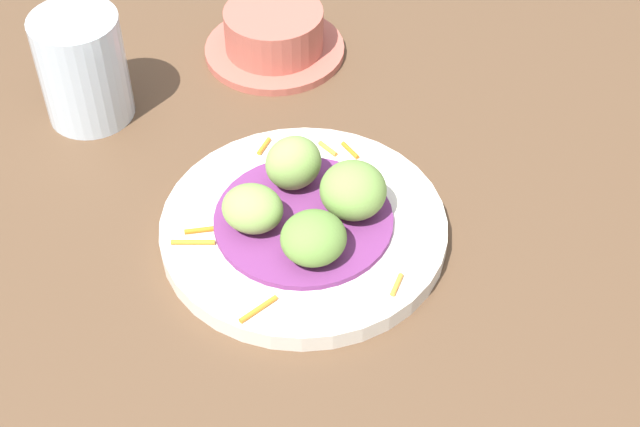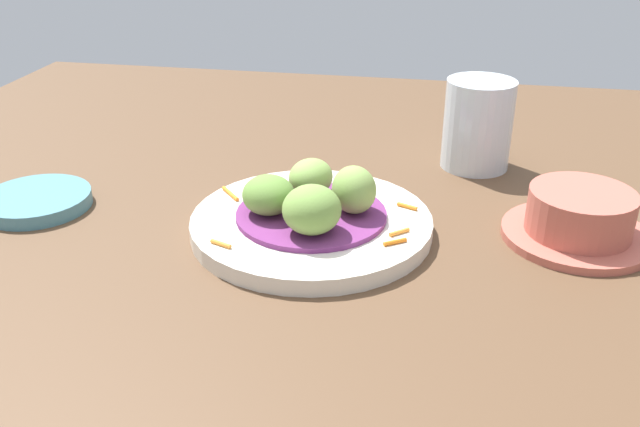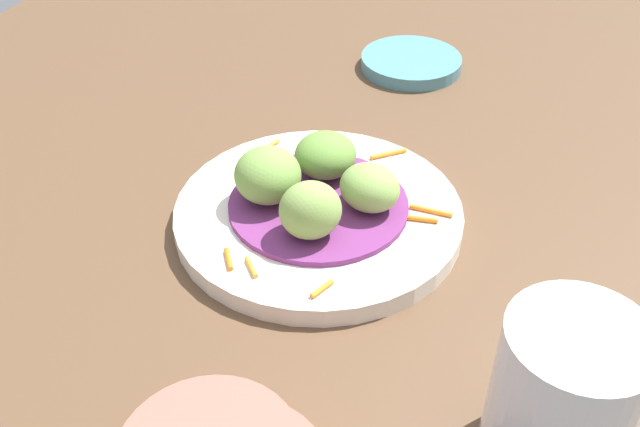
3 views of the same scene
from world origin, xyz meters
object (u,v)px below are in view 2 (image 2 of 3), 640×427
(water_glass, at_px, (478,124))
(guac_scoop_back, at_px, (354,190))
(guac_scoop_right, at_px, (312,210))
(main_plate, at_px, (311,224))
(guac_scoop_center, at_px, (269,195))
(side_plate_small, at_px, (37,201))
(terracotta_bowl, at_px, (579,218))
(guac_scoop_left, at_px, (311,177))

(water_glass, bearing_deg, guac_scoop_back, -31.52)
(guac_scoop_right, bearing_deg, main_plate, -168.07)
(guac_scoop_center, xyz_separation_m, water_glass, (-0.21, 0.20, 0.01))
(guac_scoop_right, relative_size, side_plate_small, 0.48)
(guac_scoop_center, relative_size, water_glass, 0.50)
(terracotta_bowl, relative_size, water_glass, 1.35)
(main_plate, bearing_deg, guac_scoop_right, 11.93)
(main_plate, height_order, water_glass, water_glass)
(guac_scoop_back, bearing_deg, side_plate_small, -88.78)
(guac_scoop_left, distance_m, water_glass, 0.23)
(guac_scoop_back, xyz_separation_m, water_glass, (-0.19, 0.12, 0.01))
(side_plate_small, xyz_separation_m, terracotta_bowl, (-0.03, 0.54, 0.01))
(main_plate, height_order, guac_scoop_right, guac_scoop_right)
(guac_scoop_back, height_order, terracotta_bowl, guac_scoop_back)
(guac_scoop_left, distance_m, guac_scoop_right, 0.08)
(main_plate, bearing_deg, guac_scoop_center, -78.07)
(main_plate, bearing_deg, guac_scoop_left, -168.07)
(guac_scoop_right, bearing_deg, guac_scoop_center, -123.07)
(side_plate_small, bearing_deg, guac_scoop_center, 87.81)
(guac_scoop_right, distance_m, guac_scoop_back, 0.06)
(main_plate, distance_m, guac_scoop_back, 0.05)
(side_plate_small, bearing_deg, terracotta_bowl, 93.27)
(main_plate, relative_size, guac_scoop_left, 4.75)
(guac_scoop_right, relative_size, water_glass, 0.52)
(guac_scoop_back, relative_size, terracotta_bowl, 0.34)
(side_plate_small, distance_m, terracotta_bowl, 0.54)
(guac_scoop_left, relative_size, guac_scoop_back, 1.04)
(side_plate_small, height_order, water_glass, water_glass)
(terracotta_bowl, bearing_deg, guac_scoop_left, -91.62)
(guac_scoop_left, distance_m, guac_scoop_back, 0.06)
(terracotta_bowl, bearing_deg, guac_scoop_center, -82.04)
(side_plate_small, bearing_deg, guac_scoop_left, 97.69)
(main_plate, bearing_deg, guac_scoop_back, 101.93)
(side_plate_small, xyz_separation_m, water_glass, (-0.20, 0.45, 0.04))
(guac_scoop_left, relative_size, side_plate_small, 0.44)
(side_plate_small, bearing_deg, guac_scoop_back, 91.22)
(main_plate, xyz_separation_m, side_plate_small, (-0.00, -0.29, -0.00))
(main_plate, xyz_separation_m, water_glass, (-0.20, 0.16, 0.04))
(guac_scoop_right, bearing_deg, guac_scoop_back, 146.93)
(guac_scoop_left, relative_size, terracotta_bowl, 0.35)
(main_plate, height_order, side_plate_small, main_plate)
(guac_scoop_center, relative_size, terracotta_bowl, 0.37)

